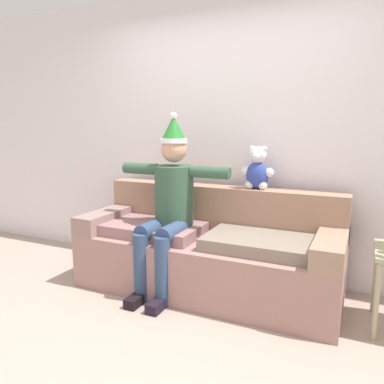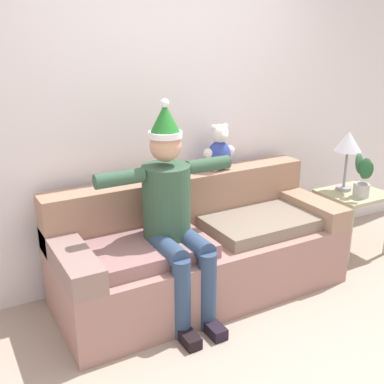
{
  "view_description": "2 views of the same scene",
  "coord_description": "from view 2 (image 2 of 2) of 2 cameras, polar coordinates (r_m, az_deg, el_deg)",
  "views": [
    {
      "loc": [
        1.2,
        -1.91,
        1.44
      ],
      "look_at": [
        -0.13,
        0.95,
        0.88
      ],
      "focal_mm": 35.08,
      "sensor_mm": 36.0,
      "label": 1
    },
    {
      "loc": [
        -1.69,
        -1.86,
        1.98
      ],
      "look_at": [
        -0.12,
        0.93,
        0.88
      ],
      "focal_mm": 44.38,
      "sensor_mm": 36.0,
      "label": 2
    }
  ],
  "objects": [
    {
      "name": "back_wall",
      "position": [
        3.86,
        -3.0,
        9.58
      ],
      "size": [
        7.0,
        0.1,
        2.7
      ],
      "primitive_type": "cube",
      "color": "silver",
      "rests_on": "ground_plane"
    },
    {
      "name": "side_table",
      "position": [
        4.56,
        18.8,
        -1.11
      ],
      "size": [
        0.55,
        0.5,
        0.58
      ],
      "color": "tan",
      "rests_on": "ground_plane"
    },
    {
      "name": "ground_plane",
      "position": [
        3.2,
        10.73,
        -19.62
      ],
      "size": [
        10.0,
        10.0,
        0.0
      ],
      "primitive_type": "plane",
      "color": "#A79486"
    },
    {
      "name": "couch",
      "position": [
        3.72,
        0.86,
        -6.96
      ],
      "size": [
        2.24,
        0.88,
        0.89
      ],
      "color": "#A1756E",
      "rests_on": "ground_plane"
    },
    {
      "name": "table_lamp",
      "position": [
        4.46,
        18.26,
        5.46
      ],
      "size": [
        0.24,
        0.24,
        0.55
      ],
      "color": "#95949D",
      "rests_on": "side_table"
    },
    {
      "name": "teddy_bear",
      "position": [
        3.86,
        3.31,
        5.14
      ],
      "size": [
        0.29,
        0.17,
        0.38
      ],
      "color": "#3244A0",
      "rests_on": "couch"
    },
    {
      "name": "potted_plant",
      "position": [
        4.37,
        19.86,
        1.71
      ],
      "size": [
        0.23,
        0.25,
        0.4
      ],
      "color": "#B5B3B0",
      "rests_on": "side_table"
    },
    {
      "name": "person_seated",
      "position": [
        3.28,
        -2.32,
        -2.25
      ],
      "size": [
        1.02,
        0.77,
        1.55
      ],
      "color": "#33533D",
      "rests_on": "ground_plane"
    }
  ]
}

